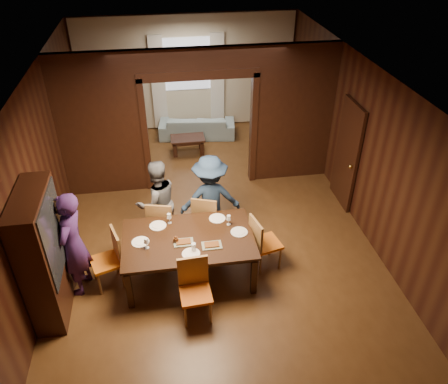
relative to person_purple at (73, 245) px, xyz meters
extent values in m
plane|color=#4D2E15|center=(2.20, 1.18, -0.87)|extent=(9.00, 9.00, 0.00)
cube|color=silver|center=(2.20, 1.18, 2.03)|extent=(5.50, 9.00, 0.02)
cube|color=black|center=(2.20, 5.68, 0.58)|extent=(5.50, 0.02, 2.90)
cube|color=black|center=(-0.55, 1.18, 0.58)|extent=(0.02, 9.00, 2.90)
cube|color=black|center=(4.95, 1.18, 0.58)|extent=(0.02, 9.00, 2.90)
cube|color=black|center=(0.28, 2.78, 0.33)|extent=(1.65, 0.15, 2.40)
cube|color=black|center=(4.13, 2.78, 0.33)|extent=(1.65, 0.15, 2.40)
cube|color=black|center=(2.20, 2.78, 1.78)|extent=(5.50, 0.15, 0.50)
cube|color=beige|center=(2.20, 5.65, 0.58)|extent=(5.40, 0.04, 2.85)
imported|color=#3B1E57|center=(0.00, 0.00, 0.00)|extent=(0.55, 0.72, 1.75)
imported|color=#54555B|center=(1.26, 1.03, -0.09)|extent=(0.93, 0.84, 1.57)
imported|color=#1C2D46|center=(2.17, 0.94, -0.06)|extent=(1.06, 0.61, 1.63)
imported|color=#88A5B2|center=(2.34, 5.03, -0.60)|extent=(1.99, 0.98, 0.56)
imported|color=black|center=(1.78, 0.13, -0.08)|extent=(0.31, 0.31, 0.08)
cube|color=black|center=(1.70, 0.03, -0.49)|extent=(2.03, 1.26, 0.76)
cube|color=black|center=(2.03, 4.17, -0.67)|extent=(0.80, 0.50, 0.40)
cube|color=black|center=(-0.33, -0.32, 0.13)|extent=(0.40, 1.20, 2.00)
cube|color=black|center=(4.90, 1.68, 0.18)|extent=(0.06, 0.90, 2.10)
cube|color=silver|center=(2.20, 5.62, 0.83)|extent=(1.20, 0.03, 1.30)
cube|color=white|center=(1.45, 5.58, 0.38)|extent=(0.35, 0.06, 2.40)
cube|color=white|center=(2.95, 5.58, 0.38)|extent=(0.35, 0.06, 2.40)
cylinder|color=white|center=(0.97, 0.04, -0.11)|extent=(0.27, 0.27, 0.01)
cylinder|color=white|center=(1.25, 0.40, -0.11)|extent=(0.27, 0.27, 0.01)
cylinder|color=white|center=(2.22, 0.44, -0.11)|extent=(0.27, 0.27, 0.01)
cylinder|color=silver|center=(2.51, 0.04, -0.11)|extent=(0.27, 0.27, 0.01)
cylinder|color=white|center=(1.71, -0.35, -0.11)|extent=(0.27, 0.27, 0.01)
cube|color=slate|center=(1.62, -0.08, -0.10)|extent=(0.30, 0.20, 0.04)
cube|color=slate|center=(2.04, -0.21, -0.10)|extent=(0.30, 0.20, 0.04)
cylinder|color=white|center=(1.76, -0.28, -0.04)|extent=(0.07, 0.07, 0.14)
camera|label=1|loc=(1.45, -5.20, 4.24)|focal=35.00mm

